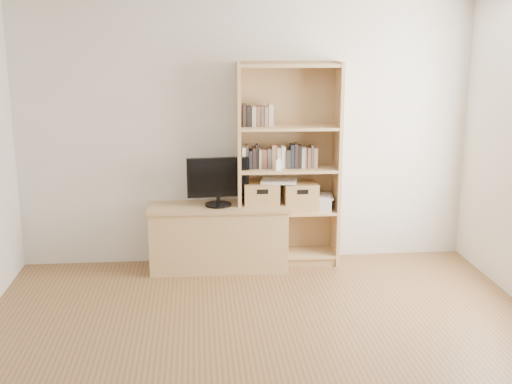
{
  "coord_description": "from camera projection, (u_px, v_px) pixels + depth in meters",
  "views": [
    {
      "loc": [
        -0.5,
        -3.8,
        2.24
      ],
      "look_at": [
        0.04,
        1.9,
        0.85
      ],
      "focal_mm": 45.0,
      "sensor_mm": 36.0,
      "label": 1
    }
  ],
  "objects": [
    {
      "name": "basket_right",
      "position": [
        300.0,
        196.0,
        6.37
      ],
      "size": [
        0.34,
        0.28,
        0.27
      ],
      "primitive_type": "cube",
      "rotation": [
        0.0,
        0.0,
        0.02
      ],
      "color": "#A7754B",
      "rests_on": "bookshelf"
    },
    {
      "name": "floor",
      "position": [
        277.0,
        383.0,
        4.25
      ],
      "size": [
        4.5,
        5.0,
        0.01
      ],
      "primitive_type": "cube",
      "color": "brown",
      "rests_on": "ground"
    },
    {
      "name": "baby_monitor",
      "position": [
        278.0,
        165.0,
        6.18
      ],
      "size": [
        0.06,
        0.05,
        0.1
      ],
      "primitive_type": "cube",
      "rotation": [
        0.0,
        0.0,
        0.25
      ],
      "color": "white",
      "rests_on": "bookshelf"
    },
    {
      "name": "magazine_stack",
      "position": [
        322.0,
        203.0,
        6.41
      ],
      "size": [
        0.24,
        0.3,
        0.12
      ],
      "primitive_type": "cube",
      "rotation": [
        0.0,
        0.0,
        -0.2
      ],
      "color": "beige",
      "rests_on": "bookshelf"
    },
    {
      "name": "laptop",
      "position": [
        279.0,
        181.0,
        6.32
      ],
      "size": [
        0.39,
        0.3,
        0.03
      ],
      "primitive_type": "cube",
      "rotation": [
        0.0,
        0.0,
        -0.2
      ],
      "color": "white",
      "rests_on": "basket_left"
    },
    {
      "name": "tv_stand",
      "position": [
        219.0,
        238.0,
        6.33
      ],
      "size": [
        1.34,
        0.52,
        0.61
      ],
      "primitive_type": "cube",
      "rotation": [
        0.0,
        0.0,
        -0.02
      ],
      "color": "#AB7F58",
      "rests_on": "floor"
    },
    {
      "name": "basket_left",
      "position": [
        261.0,
        196.0,
        6.35
      ],
      "size": [
        0.34,
        0.28,
        0.28
      ],
      "primitive_type": "cube",
      "rotation": [
        0.0,
        0.0,
        0.0
      ],
      "color": "#A7754B",
      "rests_on": "bookshelf"
    },
    {
      "name": "television",
      "position": [
        218.0,
        182.0,
        6.2
      ],
      "size": [
        0.6,
        0.09,
        0.47
      ],
      "primitive_type": "cube",
      "rotation": [
        0.0,
        0.0,
        0.08
      ],
      "color": "black",
      "rests_on": "tv_stand"
    },
    {
      "name": "books_row_mid",
      "position": [
        288.0,
        157.0,
        6.3
      ],
      "size": [
        0.79,
        0.15,
        0.21
      ],
      "primitive_type": "cube",
      "rotation": [
        0.0,
        0.0,
        -0.0
      ],
      "color": "silver",
      "rests_on": "bookshelf"
    },
    {
      "name": "books_row_upper",
      "position": [
        266.0,
        116.0,
        6.19
      ],
      "size": [
        0.35,
        0.14,
        0.18
      ],
      "primitive_type": "cube",
      "rotation": [
        0.0,
        0.0,
        -0.04
      ],
      "color": "silver",
      "rests_on": "bookshelf"
    },
    {
      "name": "bookshelf",
      "position": [
        288.0,
        166.0,
        6.3
      ],
      "size": [
        1.01,
        0.38,
        2.01
      ],
      "primitive_type": "cube",
      "rotation": [
        0.0,
        0.0,
        -0.02
      ],
      "color": "#AB7F58",
      "rests_on": "floor"
    },
    {
      "name": "back_wall",
      "position": [
        246.0,
        134.0,
        6.37
      ],
      "size": [
        4.5,
        0.02,
        2.6
      ],
      "primitive_type": "cube",
      "color": "silver",
      "rests_on": "floor"
    }
  ]
}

